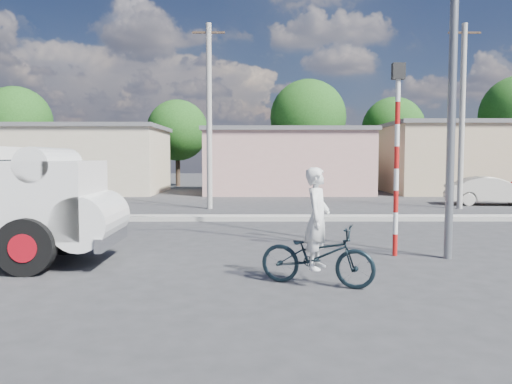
{
  "coord_description": "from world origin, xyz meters",
  "views": [
    {
      "loc": [
        -0.02,
        -9.81,
        2.26
      ],
      "look_at": [
        0.02,
        3.91,
        1.3
      ],
      "focal_mm": 35.0,
      "sensor_mm": 36.0,
      "label": 1
    }
  ],
  "objects_px": {
    "traffic_pole": "(397,142)",
    "cyclist": "(317,235)",
    "car_cream": "(491,191)",
    "streetlight": "(446,32)",
    "bicycle": "(317,255)"
  },
  "relations": [
    {
      "from": "bicycle",
      "to": "traffic_pole",
      "type": "distance_m",
      "value": 3.97
    },
    {
      "from": "bicycle",
      "to": "car_cream",
      "type": "relative_size",
      "value": 0.5
    },
    {
      "from": "traffic_pole",
      "to": "streetlight",
      "type": "height_order",
      "value": "streetlight"
    },
    {
      "from": "car_cream",
      "to": "bicycle",
      "type": "bearing_deg",
      "value": 151.57
    },
    {
      "from": "traffic_pole",
      "to": "cyclist",
      "type": "bearing_deg",
      "value": -128.76
    },
    {
      "from": "streetlight",
      "to": "bicycle",
      "type": "bearing_deg",
      "value": -142.55
    },
    {
      "from": "bicycle",
      "to": "traffic_pole",
      "type": "bearing_deg",
      "value": -18.14
    },
    {
      "from": "traffic_pole",
      "to": "streetlight",
      "type": "relative_size",
      "value": 0.48
    },
    {
      "from": "cyclist",
      "to": "traffic_pole",
      "type": "height_order",
      "value": "traffic_pole"
    },
    {
      "from": "car_cream",
      "to": "streetlight",
      "type": "relative_size",
      "value": 0.45
    },
    {
      "from": "traffic_pole",
      "to": "bicycle",
      "type": "bearing_deg",
      "value": -128.76
    },
    {
      "from": "car_cream",
      "to": "traffic_pole",
      "type": "xyz_separation_m",
      "value": [
        -7.97,
        -12.18,
        1.93
      ]
    },
    {
      "from": "bicycle",
      "to": "car_cream",
      "type": "distance_m",
      "value": 17.94
    },
    {
      "from": "traffic_pole",
      "to": "streetlight",
      "type": "bearing_deg",
      "value": -17.73
    },
    {
      "from": "bicycle",
      "to": "streetlight",
      "type": "distance_m",
      "value": 5.87
    }
  ]
}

